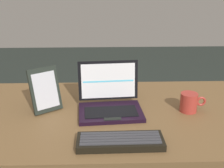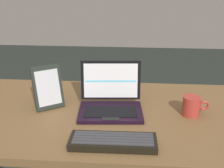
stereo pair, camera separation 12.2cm
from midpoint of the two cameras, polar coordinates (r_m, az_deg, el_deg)
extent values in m
cube|color=brown|center=(1.31, -1.72, -6.21)|extent=(1.73, 0.75, 0.03)
cube|color=black|center=(1.28, -3.03, -5.63)|extent=(0.29, 0.21, 0.02)
cube|color=black|center=(1.26, -3.00, -5.53)|extent=(0.23, 0.12, 0.00)
cube|color=black|center=(1.21, -2.83, -6.85)|extent=(0.07, 0.04, 0.00)
cube|color=black|center=(1.33, -3.38, 0.68)|extent=(0.28, 0.05, 0.18)
cube|color=white|center=(1.33, -3.37, 0.58)|extent=(0.25, 0.04, 0.16)
cube|color=#59CCF2|center=(1.33, -3.37, 0.49)|extent=(0.23, 0.02, 0.01)
cube|color=black|center=(1.07, -1.76, -11.34)|extent=(0.32, 0.11, 0.03)
cube|color=#38383D|center=(1.03, -1.74, -11.69)|extent=(0.29, 0.02, 0.00)
cube|color=#38383D|center=(1.04, -1.75, -11.16)|extent=(0.29, 0.02, 0.00)
cube|color=#38383D|center=(1.06, -1.77, -10.66)|extent=(0.29, 0.02, 0.00)
cube|color=#38383D|center=(1.07, -1.78, -10.16)|extent=(0.29, 0.02, 0.00)
cube|color=#38383D|center=(1.09, -1.80, -9.68)|extent=(0.29, 0.02, 0.00)
cube|color=black|center=(1.32, -15.64, -1.17)|extent=(0.14, 0.13, 0.20)
cube|color=silver|center=(1.32, -15.53, -1.27)|extent=(0.11, 0.09, 0.15)
cube|color=black|center=(1.38, -15.78, -4.00)|extent=(0.02, 0.02, 0.03)
cylinder|color=#AA342C|center=(1.32, 12.32, -3.62)|extent=(0.08, 0.08, 0.09)
torus|color=#AA342C|center=(1.33, 14.64, -3.39)|extent=(0.04, 0.01, 0.04)
camera|label=1|loc=(0.06, -92.86, -1.12)|focal=46.49mm
camera|label=2|loc=(0.06, 87.14, 1.12)|focal=46.49mm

